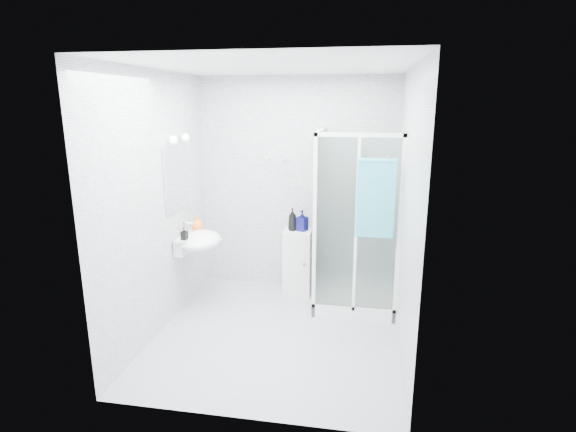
% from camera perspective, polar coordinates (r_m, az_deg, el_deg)
% --- Properties ---
extents(room, '(2.40, 2.60, 2.60)m').
position_cam_1_polar(room, '(4.27, -1.46, 0.84)').
color(room, silver).
rests_on(room, ground).
extents(shower_enclosure, '(0.90, 0.95, 2.00)m').
position_cam_1_polar(shower_enclosure, '(5.18, 7.61, -6.72)').
color(shower_enclosure, white).
rests_on(shower_enclosure, ground).
extents(wall_basin, '(0.46, 0.56, 0.35)m').
position_cam_1_polar(wall_basin, '(5.09, -11.39, -3.10)').
color(wall_basin, white).
rests_on(wall_basin, ground).
extents(mirror, '(0.02, 0.60, 0.70)m').
position_cam_1_polar(mirror, '(5.01, -13.91, 4.76)').
color(mirror, white).
rests_on(mirror, room).
extents(vanity_lights, '(0.10, 0.40, 0.08)m').
position_cam_1_polar(vanity_lights, '(4.94, -13.67, 9.56)').
color(vanity_lights, silver).
rests_on(vanity_lights, room).
extents(wall_hooks, '(0.23, 0.06, 0.03)m').
position_cam_1_polar(wall_hooks, '(5.47, -1.49, 7.21)').
color(wall_hooks, silver).
rests_on(wall_hooks, room).
extents(storage_cabinet, '(0.33, 0.36, 0.80)m').
position_cam_1_polar(storage_cabinet, '(5.51, 1.22, -5.84)').
color(storage_cabinet, white).
rests_on(storage_cabinet, ground).
extents(hand_towel, '(0.37, 0.05, 0.80)m').
position_cam_1_polar(hand_towel, '(4.53, 11.09, 2.44)').
color(hand_towel, teal).
rests_on(hand_towel, shower_enclosure).
extents(shampoo_bottle_a, '(0.11, 0.12, 0.27)m').
position_cam_1_polar(shampoo_bottle_a, '(5.36, 0.56, -0.44)').
color(shampoo_bottle_a, black).
rests_on(shampoo_bottle_a, storage_cabinet).
extents(shampoo_bottle_b, '(0.15, 0.15, 0.25)m').
position_cam_1_polar(shampoo_bottle_b, '(5.35, 1.82, -0.58)').
color(shampoo_bottle_b, '#0B0B44').
rests_on(shampoo_bottle_b, storage_cabinet).
extents(soap_dispenser_orange, '(0.16, 0.16, 0.18)m').
position_cam_1_polar(soap_dispenser_orange, '(5.23, -11.46, -0.89)').
color(soap_dispenser_orange, orange).
rests_on(soap_dispenser_orange, wall_basin).
extents(soap_dispenser_black, '(0.07, 0.08, 0.14)m').
position_cam_1_polar(soap_dispenser_black, '(4.91, -13.03, -2.20)').
color(soap_dispenser_black, black).
rests_on(soap_dispenser_black, wall_basin).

